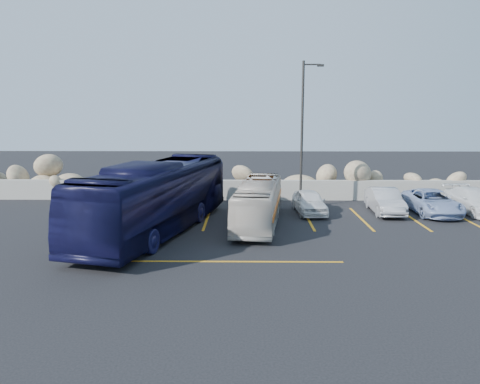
{
  "coord_description": "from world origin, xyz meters",
  "views": [
    {
      "loc": [
        -0.55,
        -16.1,
        5.5
      ],
      "look_at": [
        -0.8,
        4.0,
        1.9
      ],
      "focal_mm": 35.0,
      "sensor_mm": 36.0,
      "label": 1
    }
  ],
  "objects_px": {
    "tour_coach": "(157,197)",
    "car_b": "(385,201)",
    "lamppost": "(303,131)",
    "vintage_bus": "(258,203)",
    "car_a": "(309,202)",
    "car_c": "(475,201)",
    "car_d": "(432,202)"
  },
  "relations": [
    {
      "from": "tour_coach",
      "to": "car_b",
      "type": "relative_size",
      "value": 2.89
    },
    {
      "from": "lamppost",
      "to": "vintage_bus",
      "type": "distance_m",
      "value": 5.5
    },
    {
      "from": "car_a",
      "to": "car_b",
      "type": "distance_m",
      "value": 4.02
    },
    {
      "from": "car_c",
      "to": "car_a",
      "type": "bearing_deg",
      "value": 177.41
    },
    {
      "from": "car_a",
      "to": "car_c",
      "type": "bearing_deg",
      "value": -2.6
    },
    {
      "from": "car_a",
      "to": "car_c",
      "type": "height_order",
      "value": "car_c"
    },
    {
      "from": "car_a",
      "to": "vintage_bus",
      "type": "bearing_deg",
      "value": -142.56
    },
    {
      "from": "lamppost",
      "to": "car_d",
      "type": "bearing_deg",
      "value": -10.34
    },
    {
      "from": "tour_coach",
      "to": "car_d",
      "type": "height_order",
      "value": "tour_coach"
    },
    {
      "from": "lamppost",
      "to": "car_a",
      "type": "relative_size",
      "value": 2.2
    },
    {
      "from": "car_a",
      "to": "car_d",
      "type": "bearing_deg",
      "value": -4.14
    },
    {
      "from": "car_b",
      "to": "vintage_bus",
      "type": "bearing_deg",
      "value": -157.34
    },
    {
      "from": "vintage_bus",
      "to": "car_b",
      "type": "relative_size",
      "value": 1.93
    },
    {
      "from": "car_b",
      "to": "car_d",
      "type": "relative_size",
      "value": 0.88
    },
    {
      "from": "car_a",
      "to": "car_d",
      "type": "xyz_separation_m",
      "value": [
        6.49,
        -0.01,
        0.01
      ]
    },
    {
      "from": "lamppost",
      "to": "car_d",
      "type": "height_order",
      "value": "lamppost"
    },
    {
      "from": "vintage_bus",
      "to": "car_d",
      "type": "distance_m",
      "value": 9.59
    },
    {
      "from": "tour_coach",
      "to": "lamppost",
      "type": "bearing_deg",
      "value": 50.87
    },
    {
      "from": "car_a",
      "to": "tour_coach",
      "type": "bearing_deg",
      "value": -155.87
    },
    {
      "from": "car_c",
      "to": "car_d",
      "type": "height_order",
      "value": "car_c"
    },
    {
      "from": "car_b",
      "to": "car_c",
      "type": "xyz_separation_m",
      "value": [
        4.8,
        0.1,
        -0.01
      ]
    },
    {
      "from": "lamppost",
      "to": "car_a",
      "type": "distance_m",
      "value": 3.89
    },
    {
      "from": "vintage_bus",
      "to": "car_c",
      "type": "distance_m",
      "value": 11.92
    },
    {
      "from": "tour_coach",
      "to": "car_b",
      "type": "xyz_separation_m",
      "value": [
        11.39,
        4.06,
        -0.94
      ]
    },
    {
      "from": "car_b",
      "to": "car_c",
      "type": "height_order",
      "value": "car_b"
    },
    {
      "from": "vintage_bus",
      "to": "car_d",
      "type": "height_order",
      "value": "vintage_bus"
    },
    {
      "from": "car_a",
      "to": "car_d",
      "type": "height_order",
      "value": "car_d"
    },
    {
      "from": "vintage_bus",
      "to": "lamppost",
      "type": "bearing_deg",
      "value": 62.69
    },
    {
      "from": "lamppost",
      "to": "car_b",
      "type": "xyz_separation_m",
      "value": [
        4.3,
        -1.1,
        -3.64
      ]
    },
    {
      "from": "car_c",
      "to": "car_b",
      "type": "bearing_deg",
      "value": 177.2
    },
    {
      "from": "car_a",
      "to": "car_b",
      "type": "relative_size",
      "value": 0.92
    },
    {
      "from": "car_a",
      "to": "car_c",
      "type": "relative_size",
      "value": 0.82
    }
  ]
}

